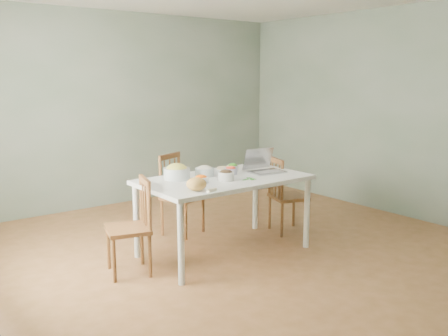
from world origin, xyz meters
TOP-DOWN VIEW (x-y plane):
  - floor at (0.00, 0.00)m, footprint 5.00×5.00m
  - wall_back at (0.00, 2.50)m, footprint 5.00×0.00m
  - wall_right at (2.50, 0.00)m, footprint 0.00×5.00m
  - dining_table at (-0.21, -0.04)m, footprint 1.70×0.96m
  - chair_far at (-0.22, 0.74)m, footprint 0.53×0.52m
  - chair_left at (-1.25, 0.05)m, footprint 0.47×0.49m
  - chair_right at (0.81, 0.05)m, footprint 0.48×0.49m
  - bread_boule at (-0.75, -0.34)m, footprint 0.24×0.24m
  - butter_stick at (-0.67, -0.46)m, footprint 0.10×0.04m
  - bowl_squash at (-0.63, 0.19)m, footprint 0.29×0.29m
  - bowl_carrot at (-0.54, -0.11)m, footprint 0.16×0.16m
  - bowl_onion at (-0.32, 0.15)m, footprint 0.22×0.22m
  - bowl_mushroom at (-0.28, -0.16)m, footprint 0.19×0.19m
  - bowl_redpep at (-0.04, 0.06)m, footprint 0.16×0.16m
  - bowl_broccoli at (0.09, 0.19)m, footprint 0.17×0.17m
  - flatbread at (0.09, 0.34)m, footprint 0.24×0.24m
  - basil_bunch at (-0.08, -0.26)m, footprint 0.18×0.18m
  - laptop at (0.32, -0.11)m, footprint 0.39×0.36m

SIDE VIEW (x-z plane):
  - floor at x=0.00m, z-range 0.00..0.00m
  - dining_table at x=-0.21m, z-range 0.00..0.80m
  - chair_right at x=0.81m, z-range 0.00..0.89m
  - chair_left at x=-1.25m, z-range 0.00..0.90m
  - chair_far at x=-0.22m, z-range 0.00..0.93m
  - flatbread at x=0.09m, z-range 0.80..0.81m
  - basil_bunch at x=-0.08m, z-range 0.80..0.82m
  - butter_stick at x=-0.67m, z-range 0.80..0.83m
  - bowl_carrot at x=-0.54m, z-range 0.80..0.88m
  - bowl_broccoli at x=0.09m, z-range 0.80..0.88m
  - bowl_redpep at x=-0.04m, z-range 0.80..0.88m
  - bowl_onion at x=-0.32m, z-range 0.80..0.90m
  - bowl_mushroom at x=-0.28m, z-range 0.80..0.90m
  - bread_boule at x=-0.75m, z-range 0.80..0.92m
  - bowl_squash at x=-0.63m, z-range 0.80..0.95m
  - laptop at x=0.32m, z-range 0.80..1.04m
  - wall_back at x=0.00m, z-range 0.00..2.70m
  - wall_right at x=2.50m, z-range 0.00..2.70m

